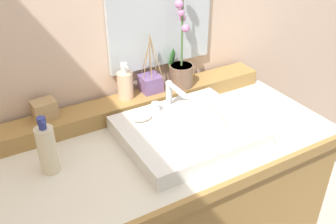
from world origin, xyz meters
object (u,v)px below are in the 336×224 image
Objects in this scene: reed_diffuser at (151,83)px; lotion_bottle at (47,149)px; soap_dispenser at (126,84)px; trinket_box at (44,110)px; sink_basin at (190,135)px; potted_plant at (181,66)px; soap_bar at (142,117)px.

lotion_bottle is (-0.46, -0.21, -0.01)m from reed_diffuser.
soap_dispenser is 1.80× the size of trinket_box.
soap_dispenser is at bearing -177.07° from reed_diffuser.
potted_plant is (0.13, 0.27, 0.13)m from sink_basin.
sink_basin is 0.30m from reed_diffuser.
reed_diffuser is at bearing -5.83° from trinket_box.
reed_diffuser is (-0.00, 0.29, 0.08)m from sink_basin.
reed_diffuser is (0.12, 0.17, 0.03)m from soap_bar.
lotion_bottle reaches higher than trinket_box.
potted_plant is 2.67× the size of soap_dispenser.
trinket_box is at bearing 178.23° from soap_dispenser.
soap_dispenser reaches higher than sink_basin.
trinket_box is (-0.41, 0.00, -0.00)m from reed_diffuser.
soap_dispenser reaches higher than soap_bar.
lotion_bottle reaches higher than sink_basin.
soap_dispenser is at bearing 29.84° from lotion_bottle.
potted_plant is at bearing -7.60° from trinket_box.
potted_plant is 1.64× the size of reed_diffuser.
soap_bar is 0.36× the size of lotion_bottle.
potted_plant reaches higher than reed_diffuser.
lotion_bottle is (-0.34, -0.04, 0.02)m from soap_bar.
reed_diffuser reaches higher than sink_basin.
trinket_box is at bearing 148.98° from soap_bar.
reed_diffuser is 2.94× the size of trinket_box.
reed_diffuser reaches higher than lotion_bottle.
soap_dispenser is 0.11m from reed_diffuser.
lotion_bottle reaches higher than soap_bar.
soap_bar is 0.49× the size of soap_dispenser.
reed_diffuser is at bearing 24.44° from lotion_bottle.
lotion_bottle is at bearing 170.51° from sink_basin.
trinket_box is at bearing 144.92° from sink_basin.
potted_plant reaches higher than soap_bar.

